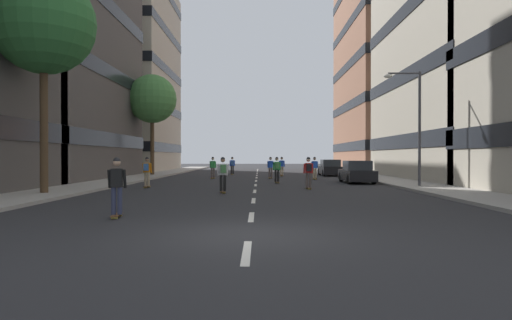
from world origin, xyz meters
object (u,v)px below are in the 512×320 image
object	(u,v)px
skater_9	(315,167)
skater_8	(308,171)
streetlamp_right	(413,116)
skater_6	(232,164)
skater_7	(282,165)
skater_3	(223,172)
skater_0	(270,166)
street_tree_near	(44,24)
parked_car_near	(330,168)
skater_5	(117,184)
parked_car_mid	(357,173)
skater_1	(213,167)
skater_2	(147,170)
street_tree_mid	(152,99)
skater_4	(277,168)

from	to	relation	value
skater_9	skater_8	bearing A→B (deg)	-98.74
streetlamp_right	skater_6	distance (m)	22.43
skater_6	skater_7	size ratio (longest dim) A/B	1.00
skater_3	skater_9	distance (m)	14.63
skater_0	skater_8	distance (m)	12.60
street_tree_near	skater_6	xyz separation A→B (m)	(7.24, 24.11, -6.89)
skater_3	skater_8	world-z (taller)	same
parked_car_near	skater_0	world-z (taller)	skater_0
parked_car_near	skater_5	distance (m)	31.22
skater_0	skater_9	distance (m)	3.89
parked_car_near	parked_car_mid	bearing A→B (deg)	-90.00
parked_car_mid	skater_6	world-z (taller)	skater_6
skater_3	skater_1	bearing A→B (deg)	97.79
skater_2	skater_9	bearing A→B (deg)	41.49
skater_1	skater_3	distance (m)	14.70
street_tree_near	skater_5	bearing A→B (deg)	-52.70
parked_car_near	skater_9	world-z (taller)	skater_9
skater_8	skater_1	bearing A→B (deg)	118.64
streetlamp_right	skater_1	world-z (taller)	streetlamp_right
streetlamp_right	skater_2	bearing A→B (deg)	179.51
street_tree_mid	skater_9	world-z (taller)	street_tree_mid
parked_car_mid	skater_8	size ratio (longest dim) A/B	2.47
street_tree_near	skater_9	distance (m)	21.67
parked_car_mid	skater_1	xyz separation A→B (m)	(-10.44, 5.93, 0.29)
street_tree_near	skater_3	distance (m)	10.76
street_tree_near	skater_6	size ratio (longest dim) A/B	5.70
street_tree_mid	parked_car_mid	bearing A→B (deg)	-33.58
street_tree_mid	skater_2	world-z (taller)	street_tree_mid
street_tree_near	skater_7	world-z (taller)	street_tree_near
skater_4	skater_2	bearing A→B (deg)	-149.01
street_tree_mid	skater_1	size ratio (longest dim) A/B	5.20
skater_4	skater_7	size ratio (longest dim) A/B	1.00
street_tree_near	skater_3	xyz separation A→B (m)	(8.13, 1.49, -6.89)
skater_3	skater_5	xyz separation A→B (m)	(-2.40, -9.01, -0.03)
parked_car_mid	skater_3	world-z (taller)	skater_3
skater_0	skater_3	world-z (taller)	same
skater_2	skater_7	distance (m)	17.73
skater_4	skater_9	size ratio (longest dim) A/B	1.00
street_tree_mid	skater_1	xyz separation A→B (m)	(6.13, -5.07, -6.13)
parked_car_near	skater_1	bearing A→B (deg)	-151.34
parked_car_near	skater_8	distance (m)	18.04
parked_car_near	skater_8	size ratio (longest dim) A/B	2.47
parked_car_mid	streetlamp_right	world-z (taller)	streetlamp_right
streetlamp_right	skater_0	world-z (taller)	streetlamp_right
parked_car_mid	skater_6	bearing A→B (deg)	123.71
skater_0	skater_2	size ratio (longest dim) A/B	1.00
parked_car_near	skater_7	world-z (taller)	skater_7
skater_0	skater_7	world-z (taller)	same
streetlamp_right	skater_1	xyz separation A→B (m)	(-12.55, 10.97, -3.15)
streetlamp_right	skater_6	world-z (taller)	streetlamp_right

